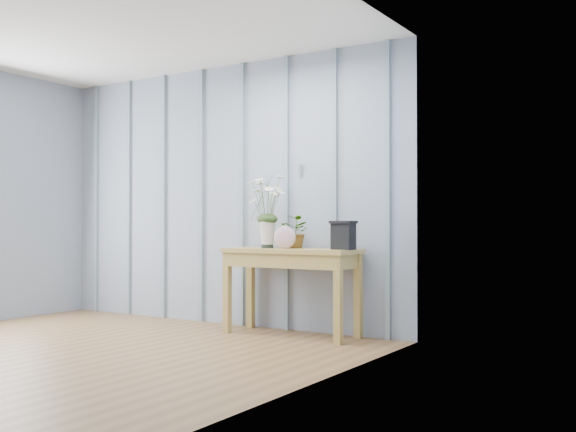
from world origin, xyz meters
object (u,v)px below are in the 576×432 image
Objects in this scene: daisy_vase at (267,201)px; carved_box at (343,235)px; felt_disc_vessel at (285,237)px; sideboard at (291,262)px.

carved_box is (0.73, 0.03, -0.29)m from daisy_vase.
carved_box reaches higher than felt_disc_vessel.
daisy_vase is at bearing -177.84° from carved_box.
daisy_vase is at bearing -166.65° from sideboard.
daisy_vase reaches higher than carved_box.
daisy_vase reaches higher than felt_disc_vessel.
sideboard is at bearing 13.35° from daisy_vase.
carved_box is at bearing -8.24° from felt_disc_vessel.
daisy_vase is 0.79m from carved_box.
felt_disc_vessel is (0.21, -0.04, -0.32)m from daisy_vase.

